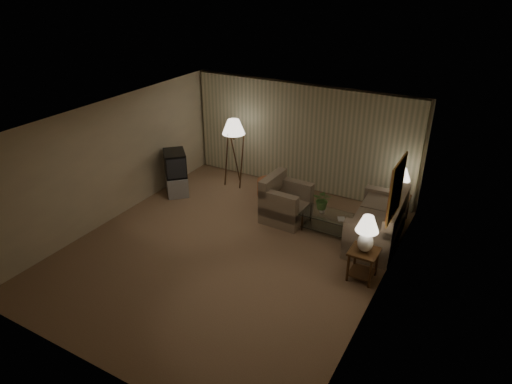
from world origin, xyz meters
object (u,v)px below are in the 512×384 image
Objects in this scene: side_table_far at (397,204)px; crt_tv at (175,163)px; table_lamp_near at (367,231)px; tv_cabinet at (177,183)px; coffee_table at (328,220)px; side_table_near at (363,260)px; ottoman at (269,187)px; armchair at (286,203)px; table_lamp_far at (401,180)px; floor_lamp at (234,152)px; sofa at (376,224)px; vase at (322,210)px.

crt_tv is at bearing -165.63° from side_table_far.
tv_cabinet is (-5.20, 1.15, -0.77)m from table_lamp_near.
tv_cabinet is at bearing -178.59° from coffee_table.
side_table_near reaches higher than ottoman.
crt_tv is (-3.02, -0.12, 0.40)m from armchair.
floor_lamp is (-4.15, -0.23, -0.07)m from table_lamp_far.
armchair is 3.03m from tv_cabinet.
table_lamp_far reaches higher than side_table_far.
side_table_far is 1.70m from coffee_table.
side_table_near is 0.61m from table_lamp_near.
crt_tv reaches higher than ottoman.
side_table_near and side_table_far have the same top height.
side_table_far is 0.84× the size of table_lamp_near.
crt_tv is (-5.05, -0.20, 0.39)m from sofa.
vase is (-1.31, 1.25, 0.08)m from side_table_near.
sofa is 14.40× the size of vase.
table_lamp_far is at bearing 90.00° from side_table_near.
armchair is 2.27m from floor_lamp.
vase reaches higher than coffee_table.
sofa is at bearing 5.64° from coffee_table.
vase is at bearing -88.12° from sofa.
sofa is 5.06m from tv_cabinet.
coffee_table is (-1.16, -1.23, -0.13)m from side_table_far.
table_lamp_far is (-0.00, 0.00, 0.59)m from side_table_far.
sofa is at bearing -15.84° from ottoman.
ottoman is (-3.10, -0.30, -0.80)m from table_lamp_far.
floor_lamp is at bearing 151.55° from side_table_near.
floor_lamp is (-4.15, 2.25, 0.52)m from side_table_near.
side_table_far is 1.80m from vase.
armchair is at bearing 149.70° from side_table_near.
ottoman is (-3.10, 2.19, -0.82)m from table_lamp_near.
sofa is 1.14m from side_table_far.
vase is (3.89, 0.10, -0.32)m from crt_tv.
vase is at bearing -27.68° from ottoman.
floor_lamp is (-4.15, -0.23, 0.53)m from side_table_far.
table_lamp_near reaches higher than sofa.
crt_tv is at bearing 167.53° from table_lamp_near.
crt_tv is at bearing -165.63° from table_lamp_far.
table_lamp_far is (-0.00, 2.48, 0.59)m from side_table_near.
table_lamp_near is 1.19× the size of ottoman.
vase is at bearing -136.81° from table_lamp_far.
tv_cabinet is at bearing -165.63° from side_table_far.
table_lamp_far reaches higher than armchair.
side_table_far is 5.38m from crt_tv.
side_table_near is at bearing -43.60° from vase.
coffee_table is (-1.01, -0.10, -0.13)m from sofa.
ottoman is at bearing -108.87° from sofa.
side_table_near is 0.65× the size of tv_cabinet.
table_lamp_far is at bearing 90.00° from table_lamp_near.
armchair is 0.90× the size of coffee_table.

